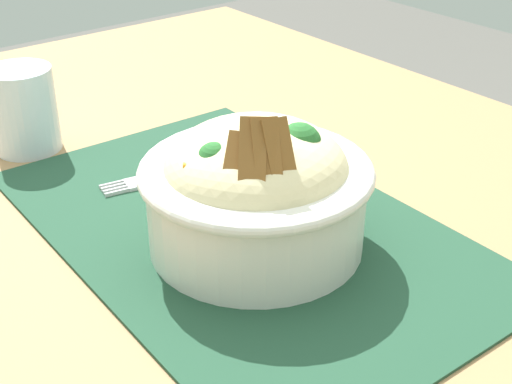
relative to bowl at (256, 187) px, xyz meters
The scene contains 5 objects.
table 0.14m from the bowl, 14.22° to the left, with size 1.17×0.91×0.77m.
placemat 0.06m from the bowl, 12.48° to the right, with size 0.46×0.29×0.00m, color #1E422D.
bowl is the anchor object (origin of this frame).
fork 0.16m from the bowl, ahead, with size 0.04×0.14×0.00m.
drinking_glass 0.31m from the bowl, 13.46° to the left, with size 0.07×0.07×0.09m.
Camera 1 is at (-0.46, 0.31, 1.11)m, focal length 50.78 mm.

